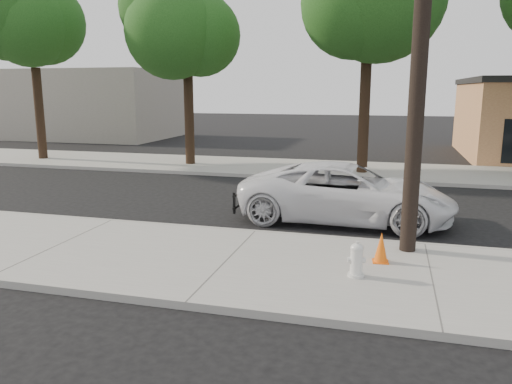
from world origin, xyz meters
TOP-DOWN VIEW (x-y plane):
  - ground at (0.00, 0.00)m, footprint 120.00×120.00m
  - near_sidewalk at (0.00, -4.30)m, footprint 90.00×4.40m
  - far_sidewalk at (0.00, 8.50)m, footprint 90.00×5.00m
  - curb_near at (0.00, -2.10)m, footprint 90.00×0.12m
  - building_far at (-20.00, 20.00)m, footprint 14.00×8.00m
  - utility_pole at (3.60, -2.70)m, footprint 1.40×0.34m
  - tree_a at (-13.80, 7.85)m, footprint 4.65×4.50m
  - tree_b at (-5.81, 8.06)m, footprint 4.34×4.20m
  - tree_c at (2.22, 7.64)m, footprint 4.96×4.80m
  - police_cruiser at (2.03, -0.00)m, footprint 5.86×2.81m
  - fire_hydrant at (2.63, -4.58)m, footprint 0.34×0.31m
  - traffic_cone at (3.05, -3.64)m, footprint 0.35×0.35m

SIDE VIEW (x-z plane):
  - ground at x=0.00m, z-range 0.00..0.00m
  - near_sidewalk at x=0.00m, z-range 0.00..0.15m
  - far_sidewalk at x=0.00m, z-range 0.00..0.15m
  - curb_near at x=0.00m, z-range -0.01..0.15m
  - traffic_cone at x=3.05m, z-range 0.14..0.76m
  - fire_hydrant at x=2.63m, z-range 0.14..0.78m
  - police_cruiser at x=2.03m, z-range 0.00..1.61m
  - building_far at x=-20.00m, z-range 0.00..5.00m
  - utility_pole at x=3.60m, z-range 0.20..9.20m
  - tree_b at x=-5.81m, z-range 1.93..10.38m
  - tree_a at x=-13.80m, z-range 2.03..11.03m
  - tree_c at x=2.22m, z-range 2.13..11.68m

